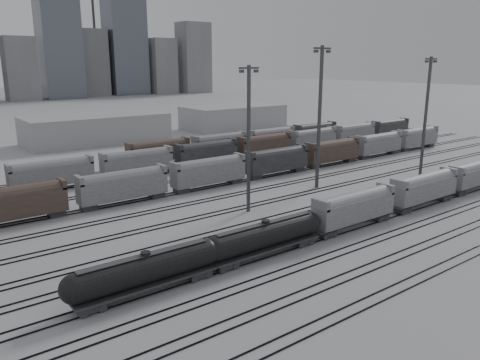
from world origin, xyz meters
TOP-DOWN VIEW (x-y plane):
  - ground at (0.00, 0.00)m, footprint 900.00×900.00m
  - tracks at (0.00, 17.50)m, footprint 220.00×71.50m
  - tank_car_a at (-19.94, 1.00)m, footprint 17.42×2.90m
  - tank_car_b at (-4.17, 1.00)m, footprint 17.68×2.95m
  - hopper_car_a at (12.23, 1.00)m, footprint 14.56×2.89m
  - hopper_car_b at (29.61, 1.00)m, footprint 14.82×2.94m
  - hopper_car_c at (46.21, 1.00)m, footprint 14.33×2.85m
  - light_mast_c at (4.99, 16.07)m, footprint 3.62×0.58m
  - light_mast_d at (24.33, 19.82)m, footprint 4.14×0.66m
  - light_mast_e at (49.00, 13.76)m, footprint 3.85×0.62m
  - bg_string_near at (8.00, 32.00)m, footprint 151.00×3.00m
  - bg_string_mid at (18.00, 48.00)m, footprint 151.00×3.00m
  - bg_string_far at (35.50, 56.00)m, footprint 66.00×3.00m
  - warehouse_mid at (10.00, 95.00)m, footprint 40.00×18.00m
  - warehouse_right at (60.00, 95.00)m, footprint 35.00×18.00m
  - crane_right at (91.26, 305.00)m, footprint 42.00×1.80m

SIDE VIEW (x-z plane):
  - ground at x=0.00m, z-range 0.00..0.00m
  - tracks at x=0.00m, z-range 0.00..0.16m
  - tank_car_a at x=-19.94m, z-range 0.34..4.64m
  - tank_car_b at x=-4.17m, z-range 0.34..4.71m
  - bg_string_far at x=35.50m, z-range 0.00..5.60m
  - bg_string_near at x=8.00m, z-range 0.00..5.60m
  - bg_string_mid at x=18.00m, z-range 0.00..5.60m
  - hopper_car_c at x=46.21m, z-range 0.60..5.73m
  - hopper_car_a at x=12.23m, z-range 0.61..5.82m
  - hopper_car_b at x=29.61m, z-range 0.62..5.92m
  - warehouse_mid at x=10.00m, z-range 0.00..8.00m
  - warehouse_right at x=60.00m, z-range 0.00..8.00m
  - light_mast_c at x=4.99m, z-range 0.69..23.28m
  - light_mast_e at x=49.00m, z-range 0.73..24.82m
  - light_mast_d at x=24.33m, z-range 0.79..26.66m
  - crane_right at x=91.26m, z-range 7.39..107.39m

